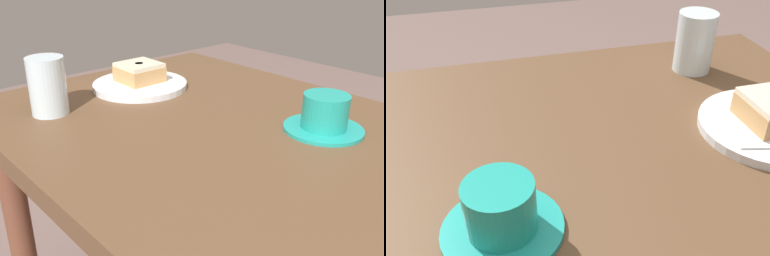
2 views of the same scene
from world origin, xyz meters
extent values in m
cube|color=brown|center=(0.00, 0.00, 0.70)|extent=(1.27, 0.75, 0.04)
cylinder|color=brown|center=(0.57, -0.29, 0.34)|extent=(0.06, 0.06, 0.68)
cylinder|color=brown|center=(0.57, 0.29, 0.34)|extent=(0.06, 0.06, 0.68)
cylinder|color=white|center=(0.44, -0.02, 0.73)|extent=(0.23, 0.23, 0.01)
cube|color=white|center=(0.44, -0.02, 0.74)|extent=(0.18, 0.18, 0.00)
cube|color=tan|center=(0.44, -0.02, 0.76)|extent=(0.10, 0.10, 0.04)
cube|color=beige|center=(0.44, -0.02, 0.78)|extent=(0.09, 0.09, 0.01)
cylinder|color=tan|center=(0.44, -0.02, 0.79)|extent=(0.02, 0.02, 0.00)
cylinder|color=silver|center=(0.42, 0.22, 0.79)|extent=(0.08, 0.08, 0.12)
cylinder|color=teal|center=(-0.02, -0.13, 0.73)|extent=(0.15, 0.15, 0.01)
cylinder|color=teal|center=(-0.02, -0.13, 0.76)|extent=(0.09, 0.09, 0.07)
cylinder|color=black|center=(-0.02, -0.13, 0.79)|extent=(0.08, 0.08, 0.00)
camera|label=1|loc=(-0.43, 0.58, 1.06)|focal=41.04mm
camera|label=2|loc=(-0.03, -0.52, 1.13)|focal=40.34mm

